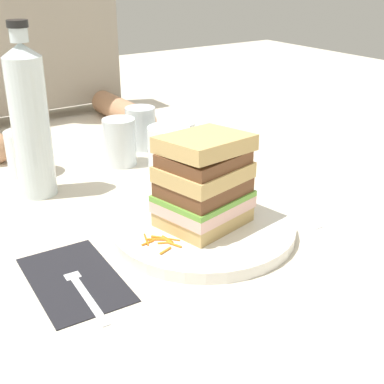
{
  "coord_description": "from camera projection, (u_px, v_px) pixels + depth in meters",
  "views": [
    {
      "loc": [
        -0.39,
        -0.58,
        0.38
      ],
      "look_at": [
        0.02,
        0.01,
        0.06
      ],
      "focal_mm": 48.55,
      "sensor_mm": 36.0,
      "label": 1
    }
  ],
  "objects": [
    {
      "name": "napkin_dark",
      "position": [
        74.0,
        279.0,
        0.68
      ],
      "size": [
        0.11,
        0.18,
        0.0
      ],
      "primitive_type": "cube",
      "rotation": [
        0.0,
        0.0,
        -0.05
      ],
      "color": "black",
      "rests_on": "ground_plane"
    },
    {
      "name": "carrot_shred_11",
      "position": [
        248.0,
        205.0,
        0.84
      ],
      "size": [
        0.02,
        0.02,
        0.0
      ],
      "primitive_type": "cylinder",
      "rotation": [
        0.0,
        1.57,
        0.88
      ],
      "color": "orange",
      "rests_on": "main_plate"
    },
    {
      "name": "empty_tumbler_1",
      "position": [
        141.0,
        128.0,
        1.13
      ],
      "size": [
        0.07,
        0.07,
        0.09
      ],
      "primitive_type": "cylinder",
      "color": "silver",
      "rests_on": "ground_plane"
    },
    {
      "name": "fork",
      "position": [
        80.0,
        285.0,
        0.66
      ],
      "size": [
        0.02,
        0.17,
        0.0
      ],
      "color": "silver",
      "rests_on": "napkin_dark"
    },
    {
      "name": "carrot_shred_1",
      "position": [
        175.0,
        245.0,
        0.72
      ],
      "size": [
        0.01,
        0.02,
        0.0
      ],
      "primitive_type": "cylinder",
      "rotation": [
        0.0,
        1.57,
        1.95
      ],
      "color": "orange",
      "rests_on": "main_plate"
    },
    {
      "name": "water_bottle",
      "position": [
        30.0,
        120.0,
        0.87
      ],
      "size": [
        0.06,
        0.06,
        0.3
      ],
      "color": "silver",
      "rests_on": "ground_plane"
    },
    {
      "name": "ground_plane",
      "position": [
        188.0,
        232.0,
        0.8
      ],
      "size": [
        3.0,
        3.0,
        0.0
      ],
      "primitive_type": "plane",
      "color": "beige"
    },
    {
      "name": "carrot_shred_2",
      "position": [
        169.0,
        242.0,
        0.73
      ],
      "size": [
        0.01,
        0.02,
        0.0
      ],
      "primitive_type": "cylinder",
      "rotation": [
        0.0,
        1.57,
        4.81
      ],
      "color": "orange",
      "rests_on": "main_plate"
    },
    {
      "name": "carrot_shred_8",
      "position": [
        148.0,
        243.0,
        0.73
      ],
      "size": [
        0.02,
        0.01,
        0.0
      ],
      "primitive_type": "cylinder",
      "rotation": [
        0.0,
        1.57,
        0.12
      ],
      "color": "orange",
      "rests_on": "main_plate"
    },
    {
      "name": "carrot_shred_14",
      "position": [
        226.0,
        206.0,
        0.83
      ],
      "size": [
        0.02,
        0.01,
        0.0
      ],
      "primitive_type": "cylinder",
      "rotation": [
        0.0,
        1.57,
        6.02
      ],
      "color": "orange",
      "rests_on": "main_plate"
    },
    {
      "name": "empty_tumbler_3",
      "position": [
        179.0,
        139.0,
        1.1
      ],
      "size": [
        0.07,
        0.07,
        0.07
      ],
      "primitive_type": "cylinder",
      "color": "silver",
      "rests_on": "ground_plane"
    },
    {
      "name": "diner_across",
      "position": [
        24.0,
        17.0,
        1.25
      ],
      "size": [
        0.46,
        0.41,
        0.54
      ],
      "color": "tan",
      "rests_on": "ground_plane"
    },
    {
      "name": "carrot_shred_0",
      "position": [
        158.0,
        237.0,
        0.74
      ],
      "size": [
        0.02,
        0.02,
        0.0
      ],
      "primitive_type": "cylinder",
      "rotation": [
        0.0,
        1.57,
        2.25
      ],
      "color": "orange",
      "rests_on": "main_plate"
    },
    {
      "name": "sandwich",
      "position": [
        204.0,
        182.0,
        0.76
      ],
      "size": [
        0.14,
        0.13,
        0.14
      ],
      "color": "tan",
      "rests_on": "main_plate"
    },
    {
      "name": "carrot_shred_4",
      "position": [
        168.0,
        239.0,
        0.74
      ],
      "size": [
        0.01,
        0.02,
        0.0
      ],
      "primitive_type": "cylinder",
      "rotation": [
        0.0,
        1.57,
        1.67
      ],
      "color": "orange",
      "rests_on": "main_plate"
    },
    {
      "name": "juice_glass",
      "position": [
        169.0,
        153.0,
        1.0
      ],
      "size": [
        0.08,
        0.08,
        0.09
      ],
      "color": "white",
      "rests_on": "ground_plane"
    },
    {
      "name": "empty_tumbler_0",
      "position": [
        25.0,
        153.0,
        1.0
      ],
      "size": [
        0.07,
        0.07,
        0.09
      ],
      "primitive_type": "cylinder",
      "color": "silver",
      "rests_on": "ground_plane"
    },
    {
      "name": "carrot_shred_5",
      "position": [
        165.0,
        251.0,
        0.71
      ],
      "size": [
        0.02,
        0.01,
        0.0
      ],
      "primitive_type": "cylinder",
      "rotation": [
        0.0,
        1.57,
        3.45
      ],
      "color": "orange",
      "rests_on": "main_plate"
    },
    {
      "name": "carrot_shred_6",
      "position": [
        171.0,
        239.0,
        0.74
      ],
      "size": [
        0.02,
        0.02,
        0.0
      ],
      "primitive_type": "cylinder",
      "rotation": [
        0.0,
        1.57,
        5.39
      ],
      "color": "orange",
      "rests_on": "main_plate"
    },
    {
      "name": "carrot_shred_9",
      "position": [
        146.0,
        240.0,
        0.74
      ],
      "size": [
        0.01,
        0.03,
        0.0
      ],
      "primitive_type": "cylinder",
      "rotation": [
        0.0,
        1.57,
        1.22
      ],
      "color": "orange",
      "rests_on": "main_plate"
    },
    {
      "name": "main_plate",
      "position": [
        203.0,
        228.0,
        0.79
      ],
      "size": [
        0.28,
        0.28,
        0.02
      ],
      "primitive_type": "cylinder",
      "color": "white",
      "rests_on": "ground_plane"
    },
    {
      "name": "carrot_shred_13",
      "position": [
        233.0,
        207.0,
        0.83
      ],
      "size": [
        0.02,
        0.01,
        0.0
      ],
      "primitive_type": "cylinder",
      "rotation": [
        0.0,
        1.57,
        2.77
      ],
      "color": "orange",
      "rests_on": "main_plate"
    },
    {
      "name": "knife",
      "position": [
        281.0,
        205.0,
        0.88
      ],
      "size": [
        0.03,
        0.2,
        0.0
      ],
      "color": "silver",
      "rests_on": "ground_plane"
    },
    {
      "name": "carrot_shred_7",
      "position": [
        164.0,
        243.0,
        0.73
      ],
      "size": [
        0.02,
        0.01,
        0.0
      ],
      "primitive_type": "cylinder",
      "rotation": [
        0.0,
        1.57,
        2.69
      ],
      "color": "orange",
      "rests_on": "main_plate"
    },
    {
      "name": "carrot_shred_12",
      "position": [
        248.0,
        208.0,
        0.83
      ],
      "size": [
        0.03,
        0.01,
        0.0
      ],
      "primitive_type": "cylinder",
      "rotation": [
        0.0,
        1.57,
        3.5
      ],
      "color": "orange",
      "rests_on": "main_plate"
    },
    {
      "name": "empty_tumbler_2",
      "position": [
        120.0,
        142.0,
        1.04
      ],
      "size": [
        0.07,
        0.07,
        0.09
      ],
      "primitive_type": "cylinder",
      "color": "silver",
      "rests_on": "ground_plane"
    },
    {
      "name": "carrot_shred_3",
      "position": [
        158.0,
        239.0,
        0.74
      ],
      "size": [
        0.03,
        0.02,
        0.0
      ],
      "primitive_type": "cylinder",
      "rotation": [
        0.0,
        1.57,
        5.65
      ],
      "color": "orange",
      "rests_on": "main_plate"
    },
    {
      "name": "carrot_shred_10",
      "position": [
        240.0,
        200.0,
        0.86
      ],
      "size": [
        0.03,
        0.01,
        0.0
      ],
      "primitive_type": "cylinder",
      "rotation": [
        0.0,
        1.57,
        0.19
      ],
      "color": "orange",
      "rests_on": "main_plate"
    }
  ]
}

